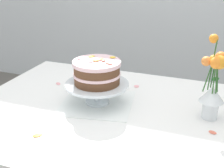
{
  "coord_description": "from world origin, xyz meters",
  "views": [
    {
      "loc": [
        0.4,
        -1.18,
        1.38
      ],
      "look_at": [
        -0.06,
        0.01,
        0.86
      ],
      "focal_mm": 51.39,
      "sensor_mm": 36.0,
      "label": 1
    }
  ],
  "objects_px": {
    "cake_stand": "(97,87)",
    "dining_table": "(121,132)",
    "layer_cake": "(97,72)",
    "flower_vase": "(213,84)"
  },
  "relations": [
    {
      "from": "dining_table",
      "to": "layer_cake",
      "type": "relative_size",
      "value": 6.49
    },
    {
      "from": "layer_cake",
      "to": "flower_vase",
      "type": "distance_m",
      "value": 0.5
    },
    {
      "from": "cake_stand",
      "to": "dining_table",
      "type": "bearing_deg",
      "value": -25.14
    },
    {
      "from": "cake_stand",
      "to": "layer_cake",
      "type": "xyz_separation_m",
      "value": [
        0.0,
        0.0,
        0.07
      ]
    },
    {
      "from": "layer_cake",
      "to": "flower_vase",
      "type": "relative_size",
      "value": 0.61
    },
    {
      "from": "cake_stand",
      "to": "layer_cake",
      "type": "relative_size",
      "value": 1.34
    },
    {
      "from": "dining_table",
      "to": "cake_stand",
      "type": "distance_m",
      "value": 0.23
    },
    {
      "from": "cake_stand",
      "to": "flower_vase",
      "type": "distance_m",
      "value": 0.5
    },
    {
      "from": "dining_table",
      "to": "flower_vase",
      "type": "xyz_separation_m",
      "value": [
        0.36,
        0.1,
        0.24
      ]
    },
    {
      "from": "dining_table",
      "to": "cake_stand",
      "type": "bearing_deg",
      "value": 154.86
    }
  ]
}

